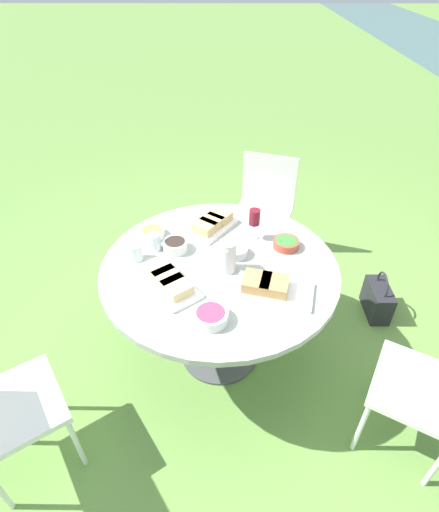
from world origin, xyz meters
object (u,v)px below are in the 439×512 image
Objects in this scene: dining_table at (220,279)px; wine_glass at (255,218)px; water_pitcher at (228,256)px; handbag at (377,299)px; chair_near_right at (265,203)px.

wine_glass is at bearing 141.44° from dining_table.
handbag is (-0.44, 1.12, -0.74)m from water_pitcher.
wine_glass is (-0.26, 0.20, 0.25)m from dining_table.
water_pitcher reaches higher than chair_near_right.
water_pitcher is at bearing -15.48° from chair_near_right.
dining_table is 0.41m from wine_glass.
water_pitcher is 0.51× the size of handbag.
dining_table reaches higher than handbag.
dining_table is 0.21m from water_pitcher.
water_pitcher is at bearing 44.55° from dining_table.
handbag is (-0.14, 0.96, -0.79)m from wine_glass.
wine_glass is 1.25m from handbag.
dining_table is at bearing -38.56° from wine_glass.
wine_glass is 0.54× the size of handbag.
handbag is at bearing 98.30° from wine_glass.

